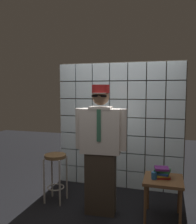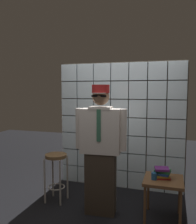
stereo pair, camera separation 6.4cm
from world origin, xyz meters
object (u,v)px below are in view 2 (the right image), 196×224
bar_stool (56,166)px  side_table (163,185)px  book_stack (162,173)px  coffee_mug (154,176)px  standing_person (101,148)px

bar_stool → side_table: bar_stool is taller
bar_stool → side_table: bearing=-2.2°
side_table → book_stack: (-0.03, 0.03, 0.15)m
book_stack → coffee_mug: bearing=-138.9°
standing_person → coffee_mug: size_ratio=14.62×
standing_person → coffee_mug: 0.82m
standing_person → book_stack: 0.90m
side_table → coffee_mug: size_ratio=4.51×
side_table → coffee_mug: (-0.12, -0.05, 0.13)m
bar_stool → coffee_mug: bar_stool is taller
standing_person → book_stack: size_ratio=7.40×
book_stack → bar_stool: bearing=178.7°
bar_stool → coffee_mug: 1.54m
side_table → bar_stool: bearing=177.8°
bar_stool → coffee_mug: size_ratio=6.02×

